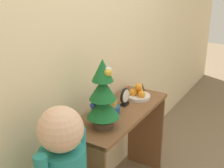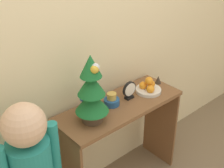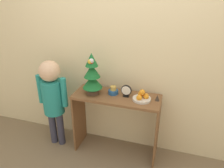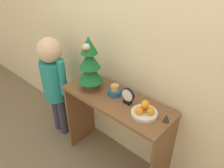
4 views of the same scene
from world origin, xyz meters
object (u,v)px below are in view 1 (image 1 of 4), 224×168
figurine (142,87)px  desk_clock (125,97)px  mini_tree (103,95)px  singing_bowl (112,108)px  fruit_bowl (138,94)px

figurine → desk_clock: bearing=-177.7°
desk_clock → figurine: desk_clock is taller
mini_tree → singing_bowl: bearing=15.3°
mini_tree → fruit_bowl: mini_tree is taller
fruit_bowl → desk_clock: size_ratio=1.42×
fruit_bowl → singing_bowl: 0.35m
fruit_bowl → figurine: 0.17m
singing_bowl → desk_clock: (0.16, -0.02, 0.03)m
mini_tree → desk_clock: size_ratio=3.44×
singing_bowl → figurine: 0.51m
singing_bowl → desk_clock: desk_clock is taller
fruit_bowl → figurine: bearing=13.9°
desk_clock → mini_tree: bearing=-174.1°
singing_bowl → desk_clock: bearing=-8.1°
mini_tree → singing_bowl: (0.23, 0.06, -0.20)m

